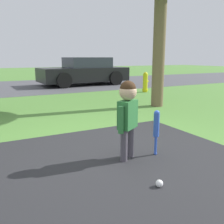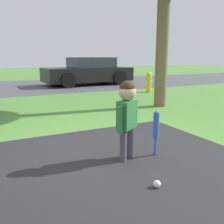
{
  "view_description": "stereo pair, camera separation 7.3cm",
  "coord_description": "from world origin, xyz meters",
  "views": [
    {
      "loc": [
        -1.55,
        -2.87,
        1.23
      ],
      "look_at": [
        -0.01,
        0.01,
        0.52
      ],
      "focal_mm": 40.0,
      "sensor_mm": 36.0,
      "label": 1
    },
    {
      "loc": [
        -1.48,
        -2.91,
        1.23
      ],
      "look_at": [
        -0.01,
        0.01,
        0.52
      ],
      "focal_mm": 40.0,
      "sensor_mm": 36.0,
      "label": 2
    }
  ],
  "objects": [
    {
      "name": "child",
      "position": [
        -0.01,
        -0.39,
        0.63
      ],
      "size": [
        0.35,
        0.26,
        0.97
      ],
      "rotation": [
        0.0,
        0.0,
        0.54
      ],
      "color": "#4C4751",
      "rests_on": "ground"
    },
    {
      "name": "street_strip",
      "position": [
        0.0,
        8.54,
        0.0
      ],
      "size": [
        40.0,
        6.0,
        0.01
      ],
      "color": "#4C4C51",
      "rests_on": "ground"
    },
    {
      "name": "baseball_bat",
      "position": [
        0.38,
        -0.45,
        0.38
      ],
      "size": [
        0.07,
        0.07,
        0.59
      ],
      "color": "blue",
      "rests_on": "ground"
    },
    {
      "name": "ground_plane",
      "position": [
        0.0,
        0.0,
        0.0
      ],
      "size": [
        60.0,
        60.0,
        0.0
      ],
      "primitive_type": "plane",
      "color": "#518438"
    },
    {
      "name": "parked_car",
      "position": [
        2.77,
        7.97,
        0.59
      ],
      "size": [
        4.01,
        2.03,
        1.24
      ],
      "rotation": [
        0.0,
        0.0,
        3.17
      ],
      "color": "black",
      "rests_on": "ground"
    },
    {
      "name": "fire_hydrant",
      "position": [
        3.79,
        4.58,
        0.35
      ],
      "size": [
        0.24,
        0.21,
        0.72
      ],
      "color": "yellow",
      "rests_on": "ground"
    },
    {
      "name": "sports_ball",
      "position": [
        -0.1,
        -1.13,
        0.04
      ],
      "size": [
        0.07,
        0.07,
        0.07
      ],
      "color": "white",
      "rests_on": "ground"
    }
  ]
}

